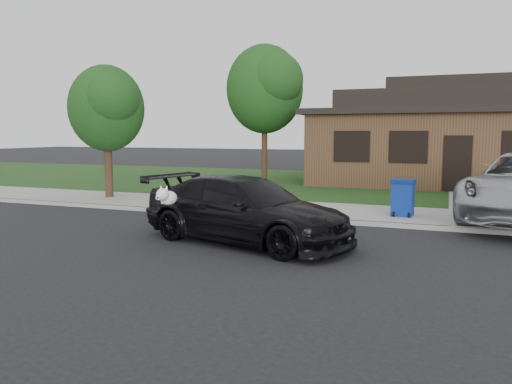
% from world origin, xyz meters
% --- Properties ---
extents(ground, '(120.00, 120.00, 0.00)m').
position_xyz_m(ground, '(0.00, 0.00, 0.00)').
color(ground, black).
rests_on(ground, ground).
extents(sidewalk, '(60.00, 3.00, 0.12)m').
position_xyz_m(sidewalk, '(0.00, 5.00, 0.06)').
color(sidewalk, gray).
rests_on(sidewalk, ground).
extents(curb, '(60.00, 0.12, 0.12)m').
position_xyz_m(curb, '(0.00, 3.50, 0.06)').
color(curb, gray).
rests_on(curb, ground).
extents(lawn, '(60.00, 13.00, 0.13)m').
position_xyz_m(lawn, '(0.00, 13.00, 0.07)').
color(lawn, '#193814').
rests_on(lawn, ground).
extents(sedan, '(5.30, 3.28, 1.43)m').
position_xyz_m(sedan, '(-0.39, 0.59, 0.72)').
color(sedan, black).
rests_on(sedan, ground).
extents(recycling_bin, '(0.64, 0.67, 1.00)m').
position_xyz_m(recycling_bin, '(2.56, 4.72, 0.62)').
color(recycling_bin, navy).
rests_on(recycling_bin, sidewalk).
extents(house, '(12.60, 8.60, 4.65)m').
position_xyz_m(house, '(4.00, 15.00, 2.13)').
color(house, '#422B1C').
rests_on(house, ground).
extents(tree_0, '(3.78, 3.60, 6.34)m').
position_xyz_m(tree_0, '(-4.34, 12.88, 4.48)').
color(tree_0, '#332114').
rests_on(tree_0, ground).
extents(tree_2, '(2.73, 2.60, 4.59)m').
position_xyz_m(tree_2, '(-7.38, 5.11, 3.27)').
color(tree_2, '#332114').
rests_on(tree_2, ground).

